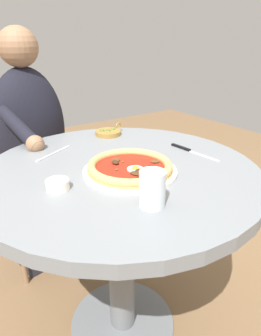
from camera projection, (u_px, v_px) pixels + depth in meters
name	position (u px, v px, depth m)	size (l,w,h in m)	color
ground_plane	(123.00, 325.00, 1.27)	(6.00, 6.00, 0.02)	brown
dining_table	(121.00, 203.00, 1.02)	(0.92, 0.92, 0.75)	gray
pizza_on_plate	(131.00, 167.00, 0.91)	(0.30, 0.30, 0.04)	white
water_glass	(152.00, 191.00, 0.72)	(0.07, 0.07, 0.09)	silver
steak_knife	(187.00, 150.00, 1.10)	(0.03, 0.22, 0.01)	silver
ramekin_capers	(58.00, 184.00, 0.81)	(0.07, 0.07, 0.03)	white
olive_pan	(108.00, 132.00, 1.27)	(0.14, 0.11, 0.04)	olive
fork_utensil	(54.00, 153.00, 1.07)	(0.16, 0.09, 0.00)	#BCBCC1
diner_person	(36.00, 169.00, 1.48)	(0.39, 0.52, 1.19)	#282833
cafe_chair_diner	(24.00, 161.00, 1.58)	(0.49, 0.49, 0.85)	#957050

